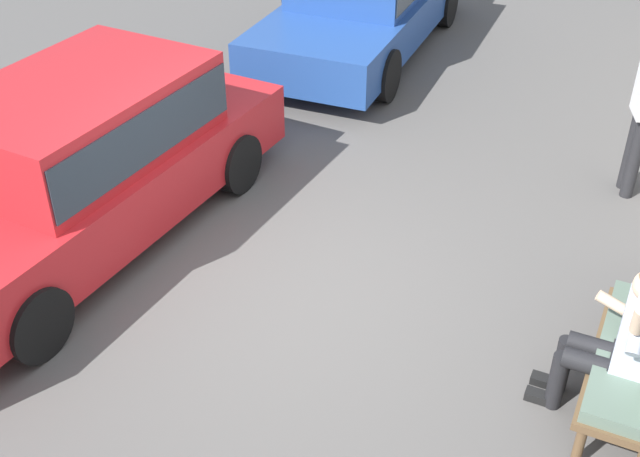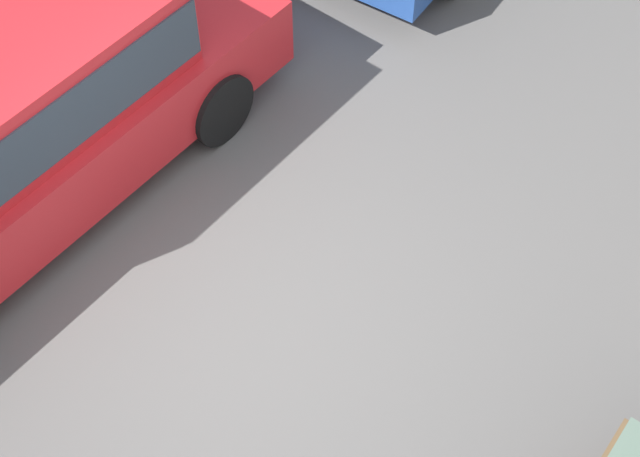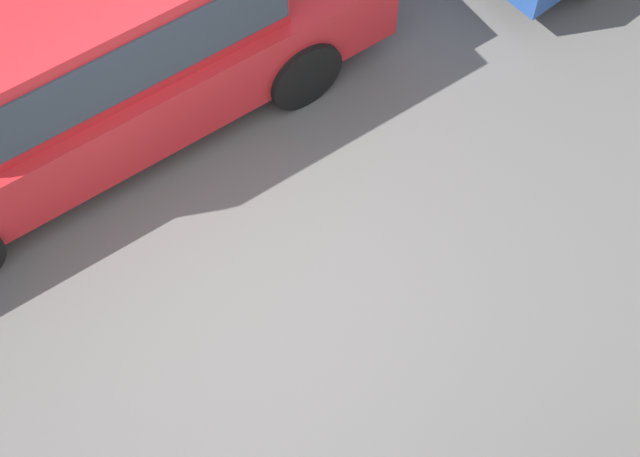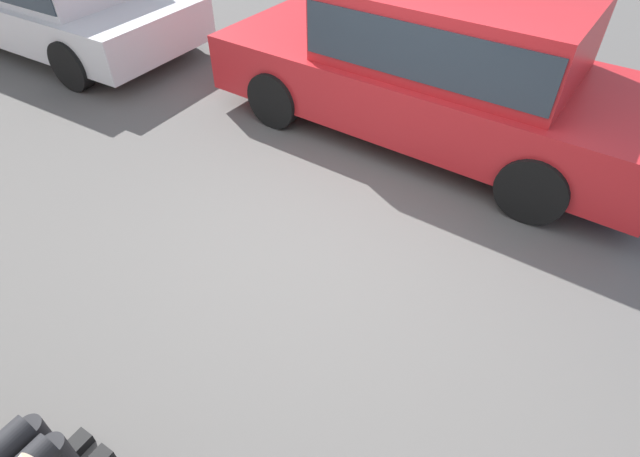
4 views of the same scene
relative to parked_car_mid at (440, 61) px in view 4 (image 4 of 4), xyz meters
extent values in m
plane|color=#565451|center=(0.01, 2.13, -0.82)|extent=(60.00, 60.00, 0.00)
cylinder|color=black|center=(0.35, 4.49, -0.58)|extent=(0.12, 0.12, 0.48)
cube|color=black|center=(0.35, 4.41, -0.79)|extent=(0.10, 0.24, 0.07)
cube|color=red|center=(0.08, 0.00, -0.29)|extent=(4.64, 1.95, 0.61)
cube|color=red|center=(-0.10, 0.00, 0.36)|extent=(2.44, 1.64, 0.69)
cube|color=#28333D|center=(-0.10, 0.00, 0.36)|extent=(2.40, 1.67, 0.48)
cylinder|color=black|center=(1.54, 0.75, -0.51)|extent=(0.63, 0.21, 0.62)
cylinder|color=black|center=(1.45, -0.90, -0.51)|extent=(0.63, 0.21, 0.62)
cylinder|color=black|center=(-1.29, 0.89, -0.51)|extent=(0.63, 0.21, 0.62)
cylinder|color=black|center=(-1.37, -0.76, -0.51)|extent=(0.63, 0.21, 0.62)
cube|color=silver|center=(5.46, 0.50, -0.32)|extent=(4.17, 1.87, 0.54)
cylinder|color=black|center=(4.17, 1.35, -0.51)|extent=(0.62, 0.19, 0.62)
cylinder|color=black|center=(4.19, -0.38, -0.51)|extent=(0.62, 0.19, 0.62)
camera|label=1|loc=(4.82, 4.73, 3.56)|focal=45.00mm
camera|label=2|loc=(2.58, 4.73, 5.12)|focal=55.00mm
camera|label=3|loc=(1.48, 4.73, 5.36)|focal=55.00mm
camera|label=4|loc=(-1.55, 4.73, 2.09)|focal=28.00mm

